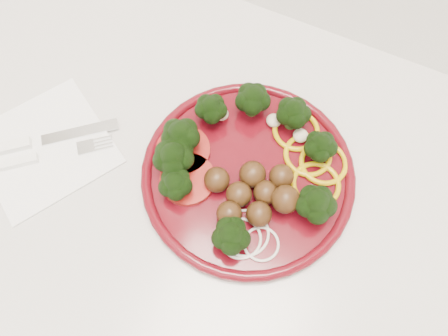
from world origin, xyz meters
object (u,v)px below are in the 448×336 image
at_px(plate, 244,168).
at_px(fork, 26,160).
at_px(napkin, 45,147).
at_px(knife, 27,143).

height_order(plate, fork, plate).
xyz_separation_m(plate, napkin, (-0.26, -0.08, -0.02)).
xyz_separation_m(napkin, fork, (-0.01, -0.03, 0.01)).
distance_m(plate, napkin, 0.27).
height_order(napkin, knife, knife).
relative_size(plate, knife, 1.78).
distance_m(napkin, fork, 0.03).
height_order(knife, fork, knife).
xyz_separation_m(knife, fork, (0.01, -0.02, -0.00)).
bearing_deg(fork, napkin, 33.31).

